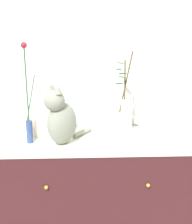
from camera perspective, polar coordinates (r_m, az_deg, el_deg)
The scene contains 7 objects.
wall_back at distance 2.18m, azimuth -0.31°, elevation 6.85°, with size 4.40×0.08×2.60m, color white.
sideboard at distance 2.20m, azimuth 0.00°, elevation -16.42°, with size 1.37×0.48×0.94m.
cat_sitting at distance 1.86m, azimuth -6.56°, elevation -1.26°, with size 0.31×0.34×0.39m.
vase_slim_green at distance 1.91m, azimuth -12.44°, elevation -0.53°, with size 0.07×0.04×0.62m.
bowl_porcelain at distance 1.97m, azimuth 5.56°, elevation -4.44°, with size 0.19×0.19×0.05m, color silver.
vase_glass_clear at distance 1.92m, azimuth 5.60°, elevation -0.05°, with size 0.13×0.16×0.51m.
candle_pillar at distance 2.04m, azimuth -11.65°, elevation -2.93°, with size 0.05×0.05×0.13m.
Camera 1 is at (-0.07, -1.84, 1.68)m, focal length 49.07 mm.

